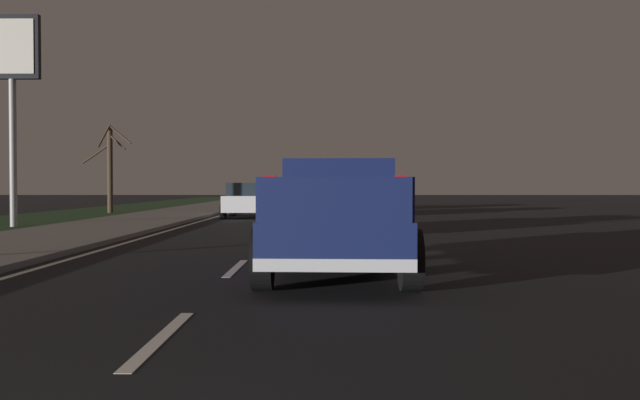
# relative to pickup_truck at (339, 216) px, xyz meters

# --- Properties ---
(ground) EXTENTS (144.00, 144.00, 0.00)m
(ground) POSITION_rel_pickup_truck_xyz_m (17.52, 1.76, -0.91)
(ground) COLOR black
(sidewalk_shoulder) EXTENTS (108.00, 4.00, 0.12)m
(sidewalk_shoulder) POSITION_rel_pickup_truck_xyz_m (17.52, 7.46, -0.85)
(sidewalk_shoulder) COLOR slate
(sidewalk_shoulder) RESTS_ON ground
(grass_verge) EXTENTS (108.00, 6.00, 0.01)m
(grass_verge) POSITION_rel_pickup_truck_xyz_m (17.52, 12.46, -0.91)
(grass_verge) COLOR #1E3819
(grass_verge) RESTS_ON ground
(lane_markings) EXTENTS (108.00, 3.54, 0.01)m
(lane_markings) POSITION_rel_pickup_truck_xyz_m (19.49, 4.31, -0.91)
(lane_markings) COLOR silver
(lane_markings) RESTS_ON ground
(pickup_truck) EXTENTS (5.49, 2.41, 1.87)m
(pickup_truck) POSITION_rel_pickup_truck_xyz_m (0.00, 0.00, 0.00)
(pickup_truck) COLOR #141E4C
(pickup_truck) RESTS_ON ground
(sedan_tan) EXTENTS (4.44, 2.09, 1.54)m
(sedan_tan) POSITION_rel_pickup_truck_xyz_m (20.44, -0.17, -0.13)
(sedan_tan) COLOR #9E845B
(sedan_tan) RESTS_ON ground
(sedan_white) EXTENTS (4.40, 2.02, 1.54)m
(sedan_white) POSITION_rel_pickup_truck_xyz_m (18.89, 3.68, -0.13)
(sedan_white) COLOR silver
(sedan_white) RESTS_ON ground
(sedan_silver) EXTENTS (4.45, 2.10, 1.54)m
(sedan_silver) POSITION_rel_pickup_truck_xyz_m (9.05, 0.04, -0.13)
(sedan_silver) COLOR #B2B5BA
(sedan_silver) RESTS_ON ground
(sedan_blue) EXTENTS (4.44, 2.08, 1.54)m
(sedan_blue) POSITION_rel_pickup_truck_xyz_m (27.86, -0.15, -0.13)
(sedan_blue) COLOR navy
(sedan_blue) RESTS_ON ground
(gas_price_sign) EXTENTS (0.27, 1.90, 7.28)m
(gas_price_sign) POSITION_rel_pickup_truck_xyz_m (11.87, 10.97, 4.58)
(gas_price_sign) COLOR #99999E
(gas_price_sign) RESTS_ON ground
(bare_tree_far) EXTENTS (1.33, 2.65, 4.59)m
(bare_tree_far) POSITION_rel_pickup_truck_xyz_m (23.54, 11.38, 1.52)
(bare_tree_far) COLOR #423323
(bare_tree_far) RESTS_ON ground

